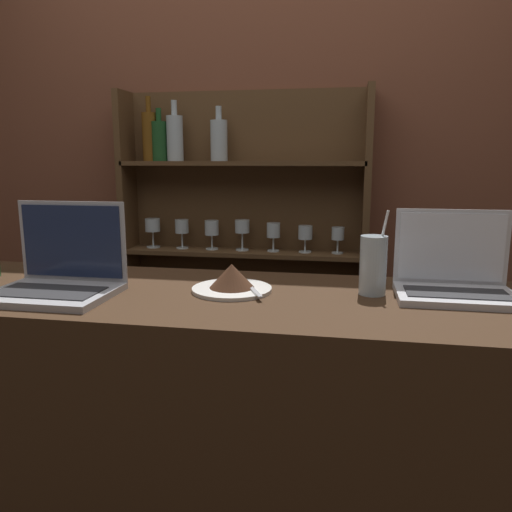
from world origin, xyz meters
TOP-DOWN VIEW (x-y plane):
  - bar_counter at (0.00, 0.28)m, footprint 2.19×0.57m
  - back_wall at (0.00, 1.39)m, footprint 7.00×0.06m
  - back_shelf at (-0.10, 1.30)m, footprint 1.14×0.18m
  - laptop_near at (-0.36, 0.21)m, footprint 0.31×0.24m
  - laptop_far at (0.67, 0.37)m, footprint 0.29×0.20m
  - cake_plate at (0.09, 0.32)m, footprint 0.22×0.22m
  - water_glass at (0.46, 0.35)m, footprint 0.07×0.07m

SIDE VIEW (x-z plane):
  - bar_counter at x=0.00m, z-range 0.00..0.97m
  - back_shelf at x=-0.10m, z-range 0.06..1.69m
  - cake_plate at x=0.09m, z-range 0.96..1.04m
  - laptop_far at x=0.67m, z-range 0.91..1.13m
  - laptop_near at x=-0.36m, z-range 0.90..1.14m
  - water_glass at x=0.46m, z-range 0.94..1.16m
  - back_wall at x=0.00m, z-range 0.00..2.70m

